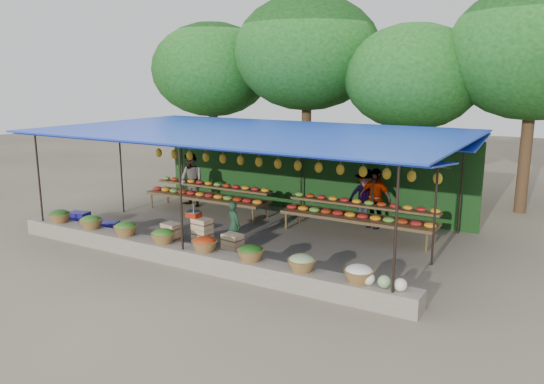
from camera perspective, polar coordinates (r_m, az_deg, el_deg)
The scene contains 16 objects.
ground at distance 14.41m, azimuth -2.13°, elevation -4.56°, with size 60.00×60.00×0.00m, color brown.
stone_curb at distance 12.23m, azimuth -9.08°, elevation -6.82°, with size 10.60×0.55×0.40m, color #655D51.
stall_canopy at distance 13.92m, azimuth -2.09°, elevation 6.13°, with size 10.80×6.60×2.82m.
produce_baskets at distance 12.18m, azimuth -9.51°, elevation -5.12°, with size 8.98×0.58×0.34m.
netting_backdrop at distance 16.80m, azimuth 3.59°, elevation 2.22°, with size 10.60×0.06×2.50m, color #1A491A.
tree_row at distance 19.04m, azimuth 9.21°, elevation 13.70°, with size 16.51×5.50×7.12m.
fruit_table_left at distance 16.71m, azimuth -6.90°, elevation -0.15°, with size 4.21×0.95×0.93m.
fruit_table_right at distance 14.34m, azimuth 9.30°, elevation -2.29°, with size 4.21×0.95×0.93m.
crate_counter at distance 13.27m, azimuth -7.60°, elevation -4.75°, with size 2.39×0.39×0.77m.
weighing_scale at distance 13.25m, azimuth -8.42°, elevation -2.35°, with size 0.33×0.33×0.35m.
vendor_seated at distance 13.20m, azimuth -4.13°, elevation -3.51°, with size 0.43×0.28×1.17m, color #1B3B24.
customer_left at distance 17.50m, azimuth -8.65°, elevation 1.27°, with size 0.85×0.67×1.76m, color slate.
customer_mid at distance 15.49m, azimuth 9.90°, elevation -0.48°, with size 1.04×0.60×1.61m, color slate.
customer_right at distance 15.14m, azimuth 11.01°, elevation -0.64°, with size 0.99×0.41×1.69m, color slate.
blue_crate_front at distance 15.19m, azimuth -17.13°, elevation -3.64°, with size 0.50×0.36×0.30m, color navy.
blue_crate_back at distance 16.39m, azimuth -20.07°, elevation -2.63°, with size 0.57×0.41×0.34m, color navy.
Camera 1 is at (7.40, -11.65, 4.15)m, focal length 35.00 mm.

